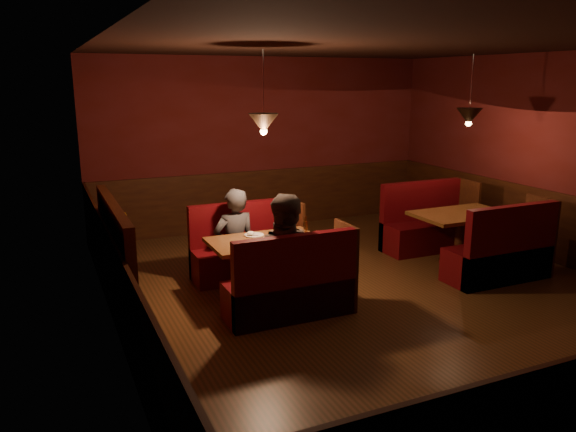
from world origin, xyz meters
name	(u,v)px	position (x,y,z in m)	size (l,w,h in m)	color
room	(353,210)	(-0.28, 0.05, 1.05)	(6.02, 7.02, 2.92)	#3B2711
main_table	(266,252)	(-1.21, 0.45, 0.54)	(1.30, 0.79, 0.91)	#503113
main_bench_far	(246,253)	(-1.20, 1.18, 0.31)	(1.43, 0.51, 0.97)	#4A0911
main_bench_near	(293,291)	(-1.20, -0.29, 0.31)	(1.43, 0.51, 0.97)	#4A0911
second_table	(461,226)	(1.71, 0.45, 0.54)	(1.30, 0.83, 0.73)	#503113
second_bench_far	(427,228)	(1.74, 1.22, 0.33)	(1.44, 0.54, 1.03)	#4A0911
second_bench_near	(503,256)	(1.74, -0.33, 0.33)	(1.44, 0.54, 1.03)	#4A0911
diner_a	(234,222)	(-1.39, 1.06, 0.78)	(0.57, 0.37, 1.56)	#353437
diner_b	(290,240)	(-1.18, -0.19, 0.85)	(0.83, 0.64, 1.70)	#372D2A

